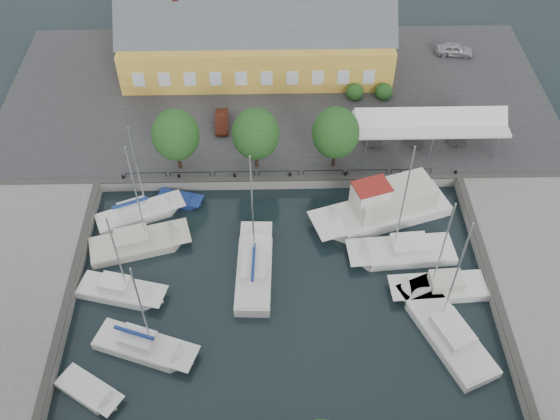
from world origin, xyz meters
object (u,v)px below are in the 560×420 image
(car_silver, at_px, (455,49))
(west_boat_d, at_px, (144,347))
(west_boat_b, at_px, (138,244))
(west_boat_c, at_px, (120,292))
(warehouse, at_px, (251,37))
(launch_sw, at_px, (89,392))
(tent_canopy, at_px, (430,124))
(launch_nw, at_px, (179,200))
(car_red, at_px, (222,121))
(east_boat_b, at_px, (440,288))
(east_boat_c, at_px, (447,333))
(west_boat_a, at_px, (139,215))
(east_boat_a, at_px, (404,253))
(trawler, at_px, (385,208))
(center_sailboat, at_px, (254,271))

(car_silver, height_order, west_boat_d, west_boat_d)
(west_boat_b, height_order, west_boat_c, west_boat_b)
(warehouse, relative_size, launch_sw, 5.54)
(tent_canopy, xyz_separation_m, west_boat_c, (-26.60, -15.84, -3.42))
(west_boat_d, distance_m, launch_nw, 15.00)
(warehouse, relative_size, west_boat_c, 2.97)
(car_red, xyz_separation_m, east_boat_b, (17.84, -19.40, -1.33))
(tent_canopy, distance_m, launch_sw, 36.75)
(warehouse, distance_m, launch_nw, 21.13)
(tent_canopy, distance_m, east_boat_b, 16.46)
(warehouse, distance_m, launch_sw, 39.72)
(tent_canopy, relative_size, east_boat_c, 1.16)
(west_boat_d, bearing_deg, car_silver, 50.23)
(east_boat_c, relative_size, west_boat_c, 1.25)
(west_boat_a, bearing_deg, car_red, 58.19)
(car_red, xyz_separation_m, east_boat_a, (15.54, -15.73, -1.32))
(warehouse, relative_size, trawler, 2.26)
(west_boat_b, bearing_deg, launch_sw, -97.02)
(east_boat_c, bearing_deg, launch_nw, 145.90)
(center_sailboat, bearing_deg, car_silver, 53.08)
(launch_sw, bearing_deg, warehouse, 73.95)
(east_boat_a, height_order, west_boat_b, east_boat_a)
(center_sailboat, bearing_deg, west_boat_b, 162.76)
(trawler, distance_m, west_boat_c, 23.09)
(car_red, distance_m, west_boat_b, 15.84)
(east_boat_a, bearing_deg, warehouse, 115.83)
(warehouse, bearing_deg, east_boat_a, -64.17)
(tent_canopy, xyz_separation_m, west_boat_d, (-24.15, -20.78, -3.41))
(east_boat_a, relative_size, west_boat_b, 1.10)
(trawler, distance_m, east_boat_a, 4.55)
(west_boat_a, bearing_deg, east_boat_a, -11.86)
(east_boat_a, xyz_separation_m, launch_nw, (-19.05, 6.53, -0.17))
(west_boat_a, bearing_deg, east_boat_c, -27.00)
(west_boat_a, bearing_deg, tent_canopy, 16.23)
(west_boat_b, relative_size, launch_nw, 2.60)
(east_boat_a, relative_size, west_boat_a, 1.21)
(east_boat_a, bearing_deg, center_sailboat, -172.17)
(center_sailboat, distance_m, launch_nw, 10.66)
(car_red, height_order, east_boat_b, east_boat_b)
(car_red, height_order, west_boat_c, west_boat_c)
(center_sailboat, distance_m, west_boat_b, 10.20)
(center_sailboat, distance_m, east_boat_c, 15.50)
(west_boat_c, bearing_deg, tent_canopy, 30.77)
(car_silver, bearing_deg, tent_canopy, 167.66)
(warehouse, relative_size, east_boat_a, 2.29)
(car_red, xyz_separation_m, west_boat_d, (-4.71, -24.16, -1.32))
(warehouse, xyz_separation_m, car_red, (-2.85, -10.48, -2.84))
(warehouse, xyz_separation_m, tent_canopy, (16.60, -13.86, -0.74))
(east_boat_b, relative_size, west_boat_b, 0.93)
(center_sailboat, relative_size, west_boat_c, 1.29)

